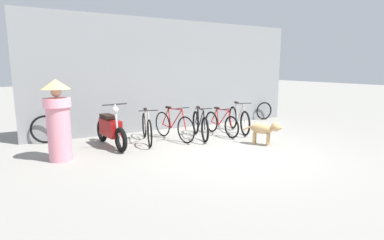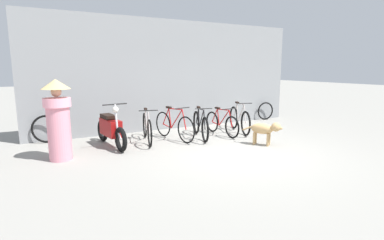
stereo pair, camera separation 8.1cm
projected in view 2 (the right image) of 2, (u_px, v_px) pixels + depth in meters
The scene contains 12 objects.
ground_plane at pixel (238, 153), 6.75m from camera, with size 60.00×60.00×0.00m, color gray.
shop_wall_back at pixel (175, 75), 9.33m from camera, with size 8.71×0.20×3.32m.
bicycle_0 at pixel (147, 128), 7.70m from camera, with size 0.53×1.71×0.88m.
bicycle_1 at pixel (174, 126), 7.95m from camera, with size 0.48×1.70×0.90m.
bicycle_2 at pixel (200, 125), 8.16m from camera, with size 0.60×1.66×0.86m.
bicycle_3 at pixel (222, 123), 8.50m from camera, with size 0.46×1.57×0.80m.
bicycle_4 at pixel (239, 120), 8.89m from camera, with size 0.62×1.68×0.91m.
motorcycle at pixel (111, 129), 7.26m from camera, with size 0.58×1.80×1.08m.
stray_dog at pixel (265, 129), 7.35m from camera, with size 0.63×0.87×0.60m.
person_in_robes at pixel (58, 118), 6.11m from camera, with size 0.77×0.77×1.67m.
spare_tire_left at pixel (265, 111), 10.99m from camera, with size 0.65×0.14×0.65m.
spare_tire_right at pixel (47, 129), 7.59m from camera, with size 0.72×0.19×0.72m.
Camera 2 is at (-3.99, -5.26, 1.90)m, focal length 28.00 mm.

